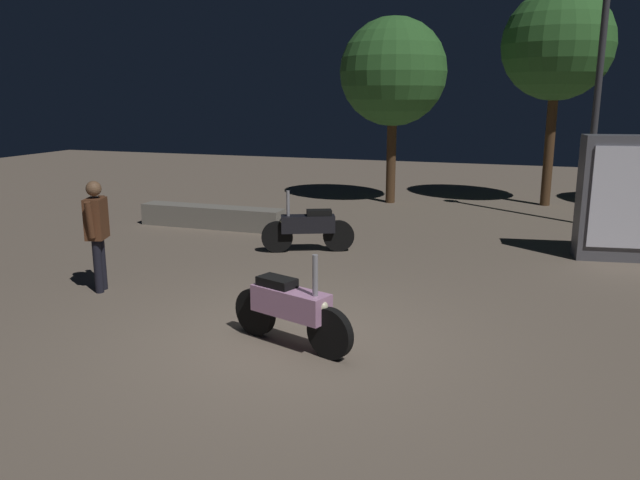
{
  "coord_description": "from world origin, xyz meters",
  "views": [
    {
      "loc": [
        2.56,
        -6.29,
        2.75
      ],
      "look_at": [
        0.1,
        0.86,
        1.0
      ],
      "focal_mm": 35.3,
      "sensor_mm": 36.0,
      "label": 1
    }
  ],
  "objects_px": {
    "motorcycle_pink_foreground": "(290,308)",
    "kiosk_billboard": "(629,199)",
    "motorcycle_black_parked_left": "(308,228)",
    "person_rider_beside": "(97,227)",
    "streetlamp_near": "(601,62)"
  },
  "relations": [
    {
      "from": "streetlamp_near",
      "to": "kiosk_billboard",
      "type": "relative_size",
      "value": 2.58
    },
    {
      "from": "motorcycle_pink_foreground",
      "to": "kiosk_billboard",
      "type": "height_order",
      "value": "kiosk_billboard"
    },
    {
      "from": "motorcycle_pink_foreground",
      "to": "kiosk_billboard",
      "type": "bearing_deg",
      "value": 73.01
    },
    {
      "from": "person_rider_beside",
      "to": "kiosk_billboard",
      "type": "bearing_deg",
      "value": -168.07
    },
    {
      "from": "person_rider_beside",
      "to": "streetlamp_near",
      "type": "height_order",
      "value": "streetlamp_near"
    },
    {
      "from": "kiosk_billboard",
      "to": "streetlamp_near",
      "type": "bearing_deg",
      "value": -90.88
    },
    {
      "from": "motorcycle_pink_foreground",
      "to": "person_rider_beside",
      "type": "height_order",
      "value": "person_rider_beside"
    },
    {
      "from": "kiosk_billboard",
      "to": "motorcycle_black_parked_left",
      "type": "bearing_deg",
      "value": 4.41
    },
    {
      "from": "motorcycle_black_parked_left",
      "to": "person_rider_beside",
      "type": "distance_m",
      "value": 3.76
    },
    {
      "from": "streetlamp_near",
      "to": "kiosk_billboard",
      "type": "bearing_deg",
      "value": -82.02
    },
    {
      "from": "person_rider_beside",
      "to": "streetlamp_near",
      "type": "xyz_separation_m",
      "value": [
        6.87,
        7.37,
        2.47
      ]
    },
    {
      "from": "person_rider_beside",
      "to": "streetlamp_near",
      "type": "relative_size",
      "value": 0.29
    },
    {
      "from": "kiosk_billboard",
      "to": "person_rider_beside",
      "type": "bearing_deg",
      "value": 22.1
    },
    {
      "from": "motorcycle_pink_foreground",
      "to": "motorcycle_black_parked_left",
      "type": "bearing_deg",
      "value": 126.92
    },
    {
      "from": "motorcycle_black_parked_left",
      "to": "kiosk_billboard",
      "type": "bearing_deg",
      "value": 169.89
    }
  ]
}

